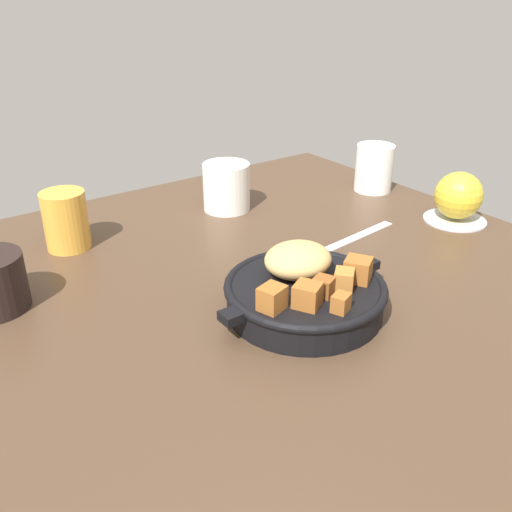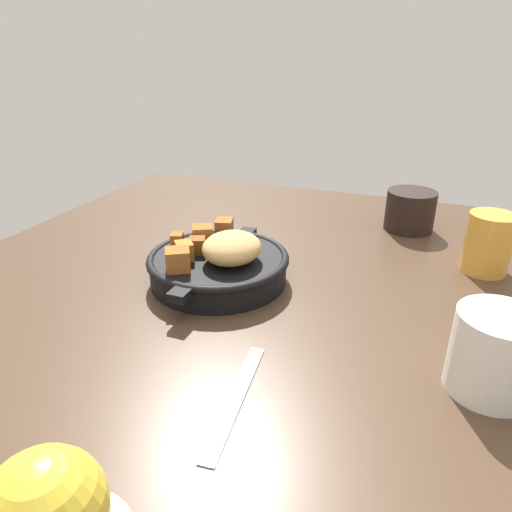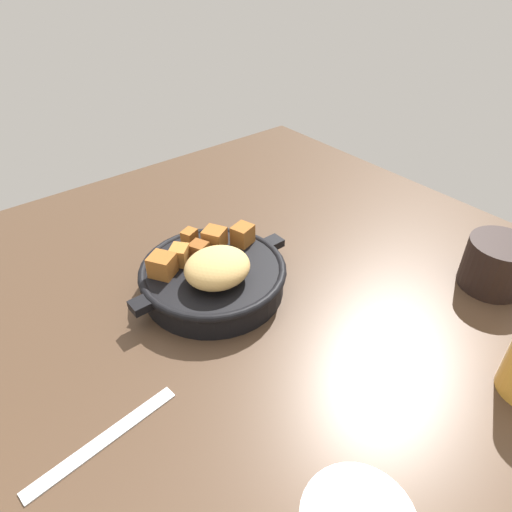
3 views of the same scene
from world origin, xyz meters
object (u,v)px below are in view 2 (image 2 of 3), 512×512
cast_iron_skillet (219,263)px  coffee_mug_dark (410,211)px  red_apple (45,511)px  ceramic_mug_white (495,353)px  butter_knife (236,398)px  juice_glass_amber (488,243)px

cast_iron_skillet → coffee_mug_dark: cast_iron_skillet is taller
red_apple → ceramic_mug_white: red_apple is taller
red_apple → butter_knife: 20.11cm
red_apple → butter_knife: bearing=164.7°
cast_iron_skillet → red_apple: size_ratio=3.03×
coffee_mug_dark → juice_glass_amber: size_ratio=0.97×
red_apple → coffee_mug_dark: size_ratio=0.91×
butter_knife → ceramic_mug_white: bearing=108.7°
cast_iron_skillet → juice_glass_amber: size_ratio=2.69×
juice_glass_amber → red_apple: bearing=-26.5°
cast_iron_skillet → butter_knife: 25.70cm
cast_iron_skillet → coffee_mug_dark: 40.42cm
coffee_mug_dark → juice_glass_amber: bearing=40.9°
red_apple → butter_knife: (-18.89, 5.17, -4.56)cm
red_apple → juice_glass_amber: (-59.20, 29.55, -0.08)cm
cast_iron_skillet → juice_glass_amber: 40.92cm
cast_iron_skillet → ceramic_mug_white: bearing=72.1°
coffee_mug_dark → ceramic_mug_white: size_ratio=1.04×
coffee_mug_dark → ceramic_mug_white: bearing=14.6°
butter_knife → juice_glass_amber: juice_glass_amber is taller
butter_knife → ceramic_mug_white: size_ratio=1.95×
red_apple → butter_knife: red_apple is taller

